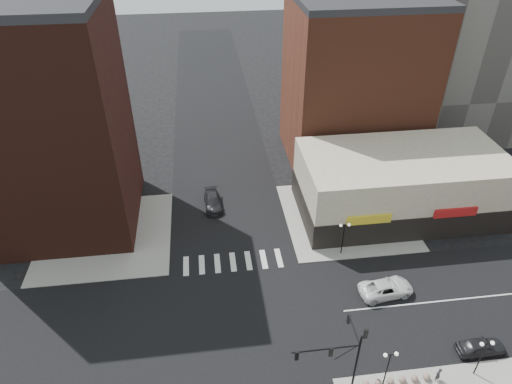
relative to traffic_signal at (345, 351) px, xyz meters
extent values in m
plane|color=black|center=(-7.24, 7.83, -4.96)|extent=(240.00, 240.00, 0.00)
cube|color=black|center=(-7.24, 7.83, -4.95)|extent=(200.00, 14.00, 0.02)
cube|color=black|center=(-7.24, 7.83, -4.95)|extent=(14.00, 200.00, 0.02)
cube|color=gray|center=(-21.74, 22.33, -4.90)|extent=(15.00, 15.00, 0.12)
cube|color=gray|center=(7.26, 22.33, -4.90)|extent=(15.00, 15.00, 0.12)
cube|color=#391A12|center=(-26.24, 26.33, 7.54)|extent=(16.00, 15.00, 25.00)
cube|color=brown|center=(11.76, 37.33, 6.04)|extent=(18.00, 15.00, 22.00)
cube|color=beige|center=(13.76, 22.83, -0.96)|extent=(24.00, 12.00, 8.00)
cube|color=black|center=(13.76, 22.83, -3.26)|extent=(24.20, 12.20, 3.40)
cylinder|color=black|center=(0.96, -0.37, -1.46)|extent=(0.18, 0.18, 7.00)
cylinder|color=black|center=(-1.64, -0.37, 1.04)|extent=(5.20, 0.11, 0.11)
cylinder|color=black|center=(-0.04, -0.37, 0.34)|extent=(1.72, 0.06, 1.46)
cylinder|color=black|center=(0.96, 1.13, 1.04)|extent=(0.11, 3.00, 0.11)
cube|color=black|center=(-3.84, -0.37, 0.64)|extent=(0.28, 0.18, 0.95)
sphere|color=red|center=(-3.84, -0.37, 0.94)|extent=(0.16, 0.16, 0.16)
cube|color=black|center=(-1.24, -0.37, 0.64)|extent=(0.28, 0.18, 0.95)
sphere|color=red|center=(-1.24, -0.37, 0.94)|extent=(0.16, 0.16, 0.16)
cube|color=black|center=(0.96, 2.43, 0.64)|extent=(0.18, 0.28, 0.95)
sphere|color=red|center=(0.96, 2.43, 0.94)|extent=(0.16, 0.16, 0.16)
cube|color=black|center=(1.21, -0.37, 2.34)|extent=(0.28, 0.18, 0.95)
sphere|color=red|center=(1.21, -0.37, 2.64)|extent=(0.16, 0.16, 0.16)
cylinder|color=black|center=(3.76, -0.17, -2.84)|extent=(0.11, 0.11, 4.00)
cylinder|color=black|center=(3.76, -0.17, -0.94)|extent=(0.90, 0.06, 0.06)
sphere|color=white|center=(3.31, -0.17, -0.84)|extent=(0.32, 0.32, 0.32)
sphere|color=white|center=(4.21, -0.17, -0.84)|extent=(0.32, 0.32, 0.32)
cylinder|color=black|center=(11.76, -0.17, -2.84)|extent=(0.11, 0.11, 4.00)
cylinder|color=black|center=(11.76, -0.17, -0.94)|extent=(0.90, 0.06, 0.06)
sphere|color=white|center=(11.31, -0.17, -0.84)|extent=(0.32, 0.32, 0.32)
sphere|color=white|center=(12.21, -0.17, -0.84)|extent=(0.32, 0.32, 0.32)
cylinder|color=black|center=(4.76, 15.83, -2.84)|extent=(0.11, 0.11, 4.00)
cylinder|color=black|center=(4.76, 15.83, -0.94)|extent=(0.90, 0.06, 0.06)
sphere|color=white|center=(4.31, 15.83, -0.84)|extent=(0.32, 0.32, 0.32)
sphere|color=white|center=(5.21, 15.83, -0.84)|extent=(0.32, 0.32, 0.32)
sphere|color=#88675D|center=(2.26, -0.17, -4.55)|extent=(0.58, 0.58, 0.58)
sphere|color=#88675D|center=(3.31, -0.17, -4.55)|extent=(0.58, 0.58, 0.58)
sphere|color=#88675D|center=(4.36, -0.17, -4.55)|extent=(0.58, 0.58, 0.58)
sphere|color=#88675D|center=(5.41, -0.17, -4.55)|extent=(0.58, 0.58, 0.58)
sphere|color=#88675D|center=(6.46, -0.17, -4.55)|extent=(0.58, 0.58, 0.58)
sphere|color=#88675D|center=(7.51, -0.17, -4.55)|extent=(0.58, 0.58, 0.58)
imported|color=silver|center=(7.56, 9.53, -4.20)|extent=(5.75, 3.14, 1.53)
imported|color=black|center=(13.39, 1.83, -4.23)|extent=(4.31, 1.74, 1.47)
imported|color=black|center=(-8.98, 26.55, -4.24)|extent=(2.33, 5.12, 1.45)
imported|color=#2A272D|center=(8.34, -0.34, -4.09)|extent=(0.65, 0.56, 1.50)
camera|label=1|loc=(-9.45, -20.56, 29.86)|focal=32.00mm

